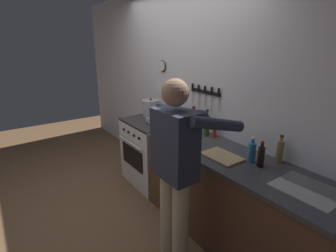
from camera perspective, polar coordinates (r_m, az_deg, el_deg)
name	(u,v)px	position (r m, az deg, el deg)	size (l,w,h in m)	color
ground_plane	(92,212)	(3.36, -16.28, -17.60)	(8.00, 8.00, 0.00)	brown
wall_back	(184,91)	(3.45, 3.44, 7.66)	(6.00, 0.13, 2.60)	silver
counter_block	(231,199)	(2.70, 13.49, -15.24)	(2.03, 0.65, 0.90)	brown
stove	(152,152)	(3.67, -3.41, -5.58)	(0.76, 0.67, 0.90)	white
person_cook	(177,166)	(2.15, 1.89, -8.62)	(0.51, 0.63, 1.66)	#C6B793
roasting_pan	(161,118)	(3.35, -1.51, 1.71)	(0.35, 0.26, 0.18)	#B7B7BC
stock_pot	(151,108)	(3.73, -3.74, 3.94)	(0.24, 0.24, 0.25)	#B7B7BC
cutting_board	(222,157)	(2.46, 11.62, -6.52)	(0.36, 0.24, 0.02)	tan
bottle_soy_sauce	(261,156)	(2.35, 19.58, -6.19)	(0.06, 0.06, 0.23)	black
bottle_olive_oil	(207,125)	(2.95, 8.43, 0.22)	(0.06, 0.06, 0.30)	#385623
bottle_dish_soap	(252,151)	(2.42, 17.78, -5.30)	(0.07, 0.07, 0.23)	#338CCC
bottle_wine_red	(193,121)	(3.07, 5.54, 1.06)	(0.08, 0.08, 0.30)	#47141E
bottle_vinegar	(280,151)	(2.49, 23.15, -5.06)	(0.06, 0.06, 0.25)	#997F4C
bottle_hot_sauce	(214,132)	(2.93, 10.08, -1.28)	(0.05, 0.05, 0.15)	red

